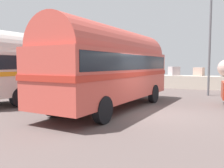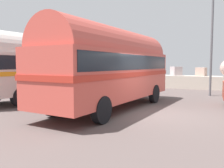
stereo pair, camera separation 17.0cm
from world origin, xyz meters
name	(u,v)px [view 1 (the left image)]	position (x,y,z in m)	size (l,w,h in m)	color
ground	(160,115)	(0.00, 0.00, 0.01)	(32.00, 26.00, 0.02)	#594B49
breakwater	(199,80)	(-0.04, 11.78, 0.75)	(31.36, 1.97, 2.46)	#B7AB9C
vintage_coach	(112,65)	(-2.34, 0.28, 2.05)	(2.68, 8.65, 3.70)	black
second_coach	(44,65)	(-7.42, 1.25, 2.05)	(2.89, 8.70, 3.70)	black
lamp_post	(211,32)	(1.21, 7.26, 4.15)	(0.85, 0.56, 7.47)	#5B5B60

